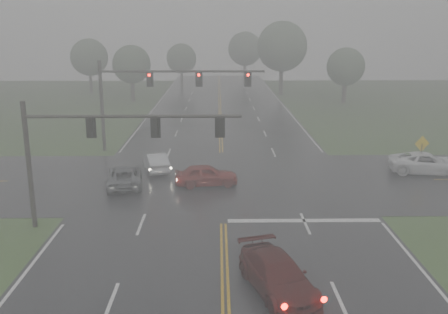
{
  "coord_description": "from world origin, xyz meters",
  "views": [
    {
      "loc": [
        -0.29,
        -11.49,
        10.45
      ],
      "look_at": [
        0.06,
        16.0,
        3.28
      ],
      "focal_mm": 40.0,
      "sensor_mm": 36.0,
      "label": 1
    }
  ],
  "objects_px": {
    "sedan_red": "(206,185)",
    "signal_gantry_far": "(152,88)",
    "signal_gantry_near": "(92,140)",
    "sedan_silver": "(156,171)",
    "sedan_maroon": "(277,292)",
    "pickup_white": "(426,173)",
    "car_grey": "(125,186)"
  },
  "relations": [
    {
      "from": "pickup_white",
      "to": "signal_gantry_far",
      "type": "xyz_separation_m",
      "value": [
        -20.97,
        7.36,
        5.46
      ]
    },
    {
      "from": "signal_gantry_far",
      "to": "sedan_maroon",
      "type": "bearing_deg",
      "value": -71.8
    },
    {
      "from": "sedan_red",
      "to": "sedan_silver",
      "type": "xyz_separation_m",
      "value": [
        -3.85,
        3.66,
        0.0
      ]
    },
    {
      "from": "sedan_silver",
      "to": "car_grey",
      "type": "bearing_deg",
      "value": 49.62
    },
    {
      "from": "sedan_maroon",
      "to": "pickup_white",
      "type": "relative_size",
      "value": 0.93
    },
    {
      "from": "sedan_red",
      "to": "signal_gantry_far",
      "type": "distance_m",
      "value": 12.44
    },
    {
      "from": "car_grey",
      "to": "signal_gantry_far",
      "type": "bearing_deg",
      "value": -102.7
    },
    {
      "from": "sedan_silver",
      "to": "signal_gantry_far",
      "type": "relative_size",
      "value": 0.3
    },
    {
      "from": "sedan_silver",
      "to": "signal_gantry_near",
      "type": "relative_size",
      "value": 0.37
    },
    {
      "from": "signal_gantry_near",
      "to": "sedan_maroon",
      "type": "bearing_deg",
      "value": -38.37
    },
    {
      "from": "car_grey",
      "to": "pickup_white",
      "type": "distance_m",
      "value": 21.87
    },
    {
      "from": "car_grey",
      "to": "pickup_white",
      "type": "height_order",
      "value": "pickup_white"
    },
    {
      "from": "signal_gantry_near",
      "to": "signal_gantry_far",
      "type": "height_order",
      "value": "signal_gantry_far"
    },
    {
      "from": "signal_gantry_near",
      "to": "pickup_white",
      "type": "bearing_deg",
      "value": 24.19
    },
    {
      "from": "sedan_silver",
      "to": "signal_gantry_near",
      "type": "bearing_deg",
      "value": 64.07
    },
    {
      "from": "sedan_silver",
      "to": "car_grey",
      "type": "height_order",
      "value": "sedan_silver"
    },
    {
      "from": "sedan_maroon",
      "to": "sedan_red",
      "type": "bearing_deg",
      "value": 85.68
    },
    {
      "from": "sedan_silver",
      "to": "signal_gantry_far",
      "type": "height_order",
      "value": "signal_gantry_far"
    },
    {
      "from": "car_grey",
      "to": "pickup_white",
      "type": "bearing_deg",
      "value": 178.71
    },
    {
      "from": "sedan_maroon",
      "to": "car_grey",
      "type": "relative_size",
      "value": 1.04
    },
    {
      "from": "sedan_silver",
      "to": "sedan_maroon",
      "type": "bearing_deg",
      "value": 95.49
    },
    {
      "from": "sedan_red",
      "to": "signal_gantry_far",
      "type": "height_order",
      "value": "signal_gantry_far"
    },
    {
      "from": "sedan_maroon",
      "to": "sedan_silver",
      "type": "relative_size",
      "value": 1.2
    },
    {
      "from": "sedan_red",
      "to": "sedan_maroon",
      "type": "bearing_deg",
      "value": -174.18
    },
    {
      "from": "signal_gantry_far",
      "to": "pickup_white",
      "type": "bearing_deg",
      "value": -19.35
    },
    {
      "from": "car_grey",
      "to": "signal_gantry_far",
      "type": "relative_size",
      "value": 0.35
    },
    {
      "from": "sedan_silver",
      "to": "car_grey",
      "type": "distance_m",
      "value": 4.04
    },
    {
      "from": "sedan_silver",
      "to": "car_grey",
      "type": "relative_size",
      "value": 0.87
    },
    {
      "from": "sedan_maroon",
      "to": "signal_gantry_near",
      "type": "distance_m",
      "value": 12.32
    },
    {
      "from": "signal_gantry_far",
      "to": "car_grey",
      "type": "bearing_deg",
      "value": -94.14
    },
    {
      "from": "sedan_silver",
      "to": "signal_gantry_far",
      "type": "bearing_deg",
      "value": -97.91
    },
    {
      "from": "sedan_red",
      "to": "signal_gantry_near",
      "type": "xyz_separation_m",
      "value": [
        -5.72,
        -7.09,
        4.77
      ]
    }
  ]
}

